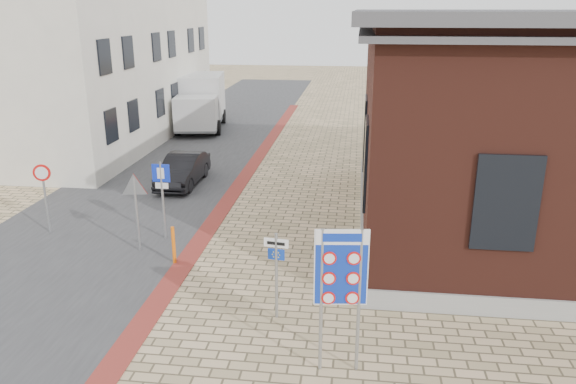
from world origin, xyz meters
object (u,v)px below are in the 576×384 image
at_px(bollard, 174,245).
at_px(sedan, 183,170).
at_px(box_truck, 201,102).
at_px(essen_sign, 276,264).
at_px(parking_sign, 162,187).
at_px(border_sign, 341,271).

bearing_deg(bollard, sedan, 105.30).
bearing_deg(box_truck, essen_sign, -78.69).
relative_size(parking_sign, bollard, 2.24).
distance_m(box_truck, parking_sign, 16.89).
height_order(box_truck, border_sign, box_truck).
distance_m(box_truck, bollard, 18.76).
height_order(sedan, parking_sign, parking_sign).
bearing_deg(border_sign, essen_sign, 122.92).
height_order(box_truck, essen_sign, box_truck).
bearing_deg(sedan, box_truck, 101.87).
bearing_deg(box_truck, parking_sign, -87.01).
xyz_separation_m(sedan, essen_sign, (5.26, -9.76, 0.75)).
bearing_deg(essen_sign, border_sign, -42.69).
relative_size(essen_sign, bollard, 1.90).
distance_m(sedan, bollard, 7.53).
bearing_deg(bollard, essen_sign, -37.36).
relative_size(box_truck, essen_sign, 2.95).
distance_m(border_sign, bollard, 6.62).
bearing_deg(parking_sign, box_truck, 102.53).
distance_m(border_sign, essen_sign, 2.48).
height_order(border_sign, parking_sign, border_sign).
height_order(box_truck, bollard, box_truck).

